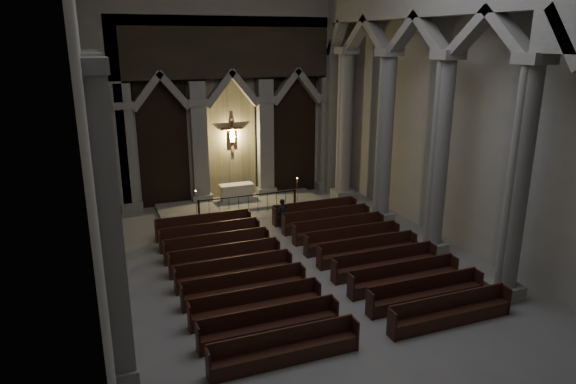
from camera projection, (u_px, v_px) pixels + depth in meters
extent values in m
plane|color=gray|center=(324.00, 292.00, 17.70)|extent=(24.00, 24.00, 0.00)
cube|color=#9E9C94|center=(229.00, 87.00, 26.71)|extent=(14.00, 0.10, 12.00)
cube|color=#9E9C94|center=(89.00, 133.00, 13.57)|extent=(0.10, 24.00, 12.00)
cube|color=#9E9C94|center=(505.00, 109.00, 18.41)|extent=(0.10, 24.00, 12.00)
cube|color=gray|center=(127.00, 149.00, 25.20)|extent=(0.80, 0.50, 6.40)
cube|color=gray|center=(132.00, 206.00, 26.04)|extent=(1.05, 0.70, 0.50)
cube|color=gray|center=(123.00, 105.00, 24.58)|extent=(1.00, 0.65, 0.35)
cube|color=gray|center=(199.00, 144.00, 26.44)|extent=(0.80, 0.50, 6.40)
cube|color=gray|center=(202.00, 199.00, 27.28)|extent=(1.05, 0.70, 0.50)
cube|color=gray|center=(197.00, 102.00, 25.83)|extent=(1.00, 0.65, 0.35)
cube|color=gray|center=(266.00, 139.00, 27.69)|extent=(0.80, 0.50, 6.40)
cube|color=gray|center=(266.00, 192.00, 28.53)|extent=(1.05, 0.70, 0.50)
cube|color=gray|center=(265.00, 99.00, 27.07)|extent=(1.00, 0.65, 0.35)
cube|color=gray|center=(326.00, 135.00, 28.93)|extent=(0.80, 0.50, 6.40)
cube|color=gray|center=(325.00, 185.00, 29.78)|extent=(1.05, 0.70, 0.50)
cube|color=gray|center=(327.00, 97.00, 28.32)|extent=(1.00, 0.65, 0.35)
cube|color=black|center=(163.00, 140.00, 26.05)|extent=(2.60, 0.15, 7.00)
cube|color=#968961|center=(231.00, 135.00, 27.29)|extent=(2.60, 0.15, 7.00)
cube|color=black|center=(294.00, 131.00, 28.54)|extent=(2.60, 0.15, 7.00)
cube|color=black|center=(230.00, 47.00, 25.69)|extent=(12.00, 0.50, 3.00)
cube|color=gray|center=(107.00, 124.00, 24.55)|extent=(1.60, 0.50, 9.00)
cube|color=gray|center=(339.00, 111.00, 28.84)|extent=(1.60, 0.50, 9.00)
plane|color=#FFB872|center=(231.00, 135.00, 27.27)|extent=(1.50, 0.00, 1.50)
cube|color=#522E1C|center=(232.00, 135.00, 27.18)|extent=(0.13, 0.08, 1.80)
cube|color=#522E1C|center=(232.00, 129.00, 27.08)|extent=(1.10, 0.08, 0.13)
cube|color=tan|center=(232.00, 137.00, 27.15)|extent=(0.26, 0.10, 0.60)
sphere|color=tan|center=(232.00, 129.00, 27.03)|extent=(0.17, 0.17, 0.17)
cylinder|color=tan|center=(227.00, 130.00, 26.95)|extent=(0.45, 0.08, 0.08)
cylinder|color=tan|center=(237.00, 129.00, 27.13)|extent=(0.45, 0.08, 0.08)
cube|color=gray|center=(342.00, 194.00, 28.02)|extent=(1.00, 1.00, 0.50)
cylinder|color=gray|center=(344.00, 126.00, 26.95)|extent=(0.70, 0.70, 7.50)
cube|color=gray|center=(347.00, 50.00, 25.85)|extent=(0.95, 0.95, 0.35)
cube|color=gray|center=(380.00, 217.00, 24.45)|extent=(1.00, 1.00, 0.50)
cylinder|color=gray|center=(384.00, 140.00, 23.38)|extent=(0.70, 0.70, 7.50)
cube|color=gray|center=(389.00, 52.00, 22.28)|extent=(0.95, 0.95, 0.35)
cube|color=gray|center=(431.00, 248.00, 20.87)|extent=(1.00, 1.00, 0.50)
cylinder|color=gray|center=(439.00, 158.00, 19.80)|extent=(0.70, 0.70, 7.50)
cube|color=gray|center=(448.00, 55.00, 18.70)|extent=(0.95, 0.95, 0.35)
cube|color=gray|center=(504.00, 291.00, 17.30)|extent=(1.00, 1.00, 0.50)
cylinder|color=gray|center=(518.00, 184.00, 16.23)|extent=(0.70, 0.70, 7.50)
cube|color=gray|center=(535.00, 58.00, 15.13)|extent=(0.95, 0.95, 0.35)
cube|color=gray|center=(329.00, 110.00, 28.48)|extent=(0.55, 1.20, 9.20)
cube|color=gray|center=(106.00, 222.00, 23.78)|extent=(0.60, 1.00, 0.50)
cube|color=gray|center=(97.00, 143.00, 22.71)|extent=(0.50, 0.80, 7.50)
cube|color=gray|center=(87.00, 53.00, 21.61)|extent=(0.60, 1.00, 0.35)
cube|color=gray|center=(110.00, 254.00, 20.21)|extent=(0.60, 1.00, 0.50)
cube|color=gray|center=(100.00, 162.00, 19.14)|extent=(0.50, 0.80, 7.50)
cube|color=gray|center=(89.00, 55.00, 18.04)|extent=(0.60, 1.00, 0.35)
cube|color=gray|center=(116.00, 301.00, 16.63)|extent=(0.60, 1.00, 0.50)
cube|color=gray|center=(105.00, 190.00, 15.56)|extent=(0.50, 0.80, 7.50)
cube|color=gray|center=(91.00, 59.00, 14.46)|extent=(0.60, 1.00, 0.35)
cube|color=gray|center=(126.00, 372.00, 13.06)|extent=(0.60, 1.00, 0.50)
cube|color=gray|center=(112.00, 235.00, 11.99)|extent=(0.50, 0.80, 7.50)
cube|color=gray|center=(94.00, 66.00, 10.89)|extent=(0.60, 1.00, 0.35)
cube|color=gray|center=(240.00, 203.00, 27.15)|extent=(8.50, 2.60, 0.15)
cube|color=#BDB6A6|center=(236.00, 193.00, 27.20)|extent=(1.63, 0.64, 0.86)
cube|color=silver|center=(236.00, 184.00, 27.07)|extent=(1.77, 0.71, 0.04)
cube|color=black|center=(248.00, 196.00, 25.45)|extent=(4.98, 0.05, 0.05)
cube|color=black|center=(199.00, 210.00, 24.71)|extent=(0.09, 0.09, 1.00)
cube|color=black|center=(295.00, 199.00, 26.44)|extent=(0.09, 0.09, 1.00)
cylinder|color=black|center=(209.00, 209.00, 24.89)|extent=(0.02, 0.02, 0.92)
cylinder|color=black|center=(219.00, 208.00, 25.07)|extent=(0.02, 0.02, 0.92)
cylinder|color=black|center=(229.00, 207.00, 25.24)|extent=(0.02, 0.02, 0.92)
cylinder|color=black|center=(239.00, 206.00, 25.41)|extent=(0.02, 0.02, 0.92)
cylinder|color=black|center=(248.00, 205.00, 25.58)|extent=(0.02, 0.02, 0.92)
cylinder|color=black|center=(258.00, 204.00, 25.76)|extent=(0.02, 0.02, 0.92)
cylinder|color=black|center=(267.00, 203.00, 25.93)|extent=(0.02, 0.02, 0.92)
cylinder|color=black|center=(277.00, 201.00, 26.10)|extent=(0.02, 0.02, 0.92)
cylinder|color=black|center=(286.00, 200.00, 26.27)|extent=(0.02, 0.02, 0.92)
cylinder|color=#A26931|center=(197.00, 219.00, 24.88)|extent=(0.25, 0.25, 0.05)
cylinder|color=#A26931|center=(196.00, 207.00, 24.71)|extent=(0.04, 0.04, 1.19)
cylinder|color=#A26931|center=(196.00, 195.00, 24.54)|extent=(0.12, 0.12, 0.02)
cylinder|color=beige|center=(196.00, 193.00, 24.51)|extent=(0.05, 0.05, 0.21)
sphere|color=#FFD059|center=(195.00, 191.00, 24.48)|extent=(0.05, 0.05, 0.05)
cylinder|color=#A26931|center=(297.00, 203.00, 27.30)|extent=(0.24, 0.24, 0.05)
cylinder|color=#A26931|center=(297.00, 193.00, 27.13)|extent=(0.04, 0.04, 1.16)
cylinder|color=#A26931|center=(297.00, 182.00, 26.97)|extent=(0.12, 0.12, 0.02)
cylinder|color=beige|center=(297.00, 180.00, 26.94)|extent=(0.05, 0.05, 0.20)
sphere|color=#FFD059|center=(297.00, 178.00, 26.90)|extent=(0.04, 0.04, 0.04)
cube|color=black|center=(204.00, 230.00, 22.82)|extent=(4.18, 0.40, 0.45)
cube|color=black|center=(203.00, 219.00, 22.86)|extent=(4.18, 0.07, 0.50)
cube|color=black|center=(156.00, 232.00, 22.03)|extent=(0.06, 0.45, 0.90)
cube|color=black|center=(249.00, 220.00, 23.48)|extent=(0.06, 0.45, 0.90)
cube|color=black|center=(315.00, 216.00, 24.69)|extent=(4.18, 0.40, 0.45)
cube|color=black|center=(314.00, 206.00, 24.73)|extent=(4.18, 0.07, 0.50)
cube|color=black|center=(274.00, 217.00, 23.90)|extent=(0.06, 0.45, 0.90)
cube|color=black|center=(354.00, 207.00, 25.35)|extent=(0.06, 0.45, 0.90)
cube|color=black|center=(211.00, 240.00, 21.69)|extent=(4.18, 0.40, 0.45)
cube|color=black|center=(209.00, 228.00, 21.73)|extent=(4.18, 0.07, 0.50)
cube|color=black|center=(160.00, 242.00, 20.90)|extent=(0.06, 0.45, 0.90)
cube|color=black|center=(258.00, 229.00, 22.35)|extent=(0.06, 0.45, 0.90)
cube|color=black|center=(326.00, 224.00, 23.56)|extent=(4.18, 0.40, 0.45)
cube|color=black|center=(325.00, 213.00, 23.59)|extent=(4.18, 0.07, 0.50)
cube|color=black|center=(284.00, 226.00, 22.77)|extent=(0.06, 0.45, 0.90)
cube|color=black|center=(366.00, 214.00, 24.22)|extent=(0.06, 0.45, 0.90)
cube|color=black|center=(218.00, 251.00, 20.56)|extent=(4.18, 0.40, 0.45)
cube|color=black|center=(216.00, 239.00, 20.59)|extent=(4.18, 0.07, 0.50)
cube|color=black|center=(165.00, 254.00, 19.77)|extent=(0.06, 0.45, 0.90)
cube|color=black|center=(267.00, 239.00, 21.22)|extent=(0.06, 0.45, 0.90)
cube|color=black|center=(339.00, 234.00, 22.43)|extent=(4.18, 0.40, 0.45)
cube|color=black|center=(337.00, 222.00, 22.46)|extent=(4.18, 0.07, 0.50)
cube|color=black|center=(294.00, 235.00, 21.64)|extent=(0.06, 0.45, 0.90)
cube|color=black|center=(380.00, 223.00, 23.09)|extent=(0.06, 0.45, 0.90)
cube|color=black|center=(226.00, 264.00, 19.43)|extent=(4.18, 0.40, 0.45)
cube|color=black|center=(224.00, 250.00, 19.46)|extent=(4.18, 0.07, 0.50)
cube|color=black|center=(170.00, 267.00, 18.64)|extent=(0.06, 0.45, 0.90)
cube|color=black|center=(278.00, 250.00, 20.09)|extent=(0.06, 0.45, 0.90)
cube|color=black|center=(352.00, 244.00, 21.30)|extent=(4.18, 0.40, 0.45)
cube|color=black|center=(351.00, 232.00, 21.33)|extent=(4.18, 0.07, 0.50)
cube|color=black|center=(306.00, 246.00, 20.51)|extent=(0.06, 0.45, 0.90)
cube|color=black|center=(396.00, 233.00, 21.96)|extent=(0.06, 0.45, 0.90)
cube|color=black|center=(235.00, 278.00, 18.30)|extent=(4.18, 0.40, 0.45)
cube|color=black|center=(233.00, 263.00, 18.33)|extent=(4.18, 0.07, 0.50)
cube|color=black|center=(175.00, 282.00, 17.51)|extent=(0.06, 0.45, 0.90)
cube|color=black|center=(289.00, 263.00, 18.96)|extent=(0.06, 0.45, 0.90)
cube|color=black|center=(368.00, 256.00, 20.17)|extent=(4.18, 0.40, 0.45)
cube|color=black|center=(366.00, 243.00, 20.20)|extent=(4.18, 0.07, 0.50)
cube|color=black|center=(319.00, 258.00, 19.38)|extent=(0.06, 0.45, 0.90)
cube|color=black|center=(413.00, 243.00, 20.83)|extent=(0.06, 0.45, 0.90)
cube|color=black|center=(245.00, 293.00, 17.17)|extent=(4.18, 0.40, 0.45)
cube|color=black|center=(243.00, 278.00, 17.20)|extent=(4.18, 0.07, 0.50)
cube|color=black|center=(182.00, 298.00, 16.38)|extent=(0.06, 0.45, 0.90)
cube|color=black|center=(302.00, 277.00, 17.83)|extent=(0.06, 0.45, 0.90)
cube|color=black|center=(385.00, 268.00, 19.04)|extent=(4.18, 0.40, 0.45)
cube|color=black|center=(383.00, 255.00, 19.07)|extent=(4.18, 0.07, 0.50)
cube|color=black|center=(334.00, 272.00, 18.25)|extent=(0.06, 0.45, 0.90)
cube|color=black|center=(432.00, 255.00, 19.70)|extent=(0.06, 0.45, 0.90)
cube|color=black|center=(256.00, 311.00, 16.04)|extent=(4.18, 0.40, 0.45)
cube|color=black|center=(254.00, 295.00, 16.07)|extent=(4.18, 0.07, 0.50)
cube|color=black|center=(189.00, 317.00, 15.25)|extent=(0.06, 0.45, 0.90)
cube|color=black|center=(317.00, 293.00, 16.70)|extent=(0.06, 0.45, 0.90)
cube|color=black|center=(404.00, 283.00, 17.91)|extent=(4.18, 0.40, 0.45)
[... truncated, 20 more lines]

